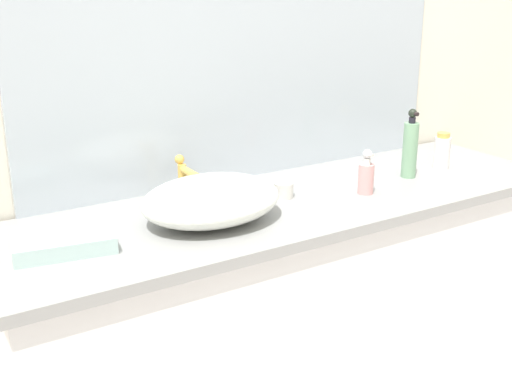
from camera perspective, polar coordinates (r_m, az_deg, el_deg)
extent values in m
cube|color=silver|center=(2.06, -1.65, 13.36)|extent=(6.00, 0.06, 2.60)
cube|color=white|center=(2.10, 3.17, -12.61)|extent=(1.73, 0.49, 0.80)
cube|color=gray|center=(1.92, 3.38, -1.84)|extent=(1.77, 0.53, 0.03)
ellipsoid|color=white|center=(1.73, -3.95, -1.49)|extent=(0.38, 0.29, 0.12)
cylinder|color=gold|center=(1.88, -6.47, -0.04)|extent=(0.02, 0.02, 0.11)
cylinder|color=gold|center=(1.81, -5.76, 0.87)|extent=(0.02, 0.11, 0.02)
sphere|color=gold|center=(1.87, -6.74, 2.08)|extent=(0.03, 0.03, 0.03)
cylinder|color=pink|center=(1.97, 9.63, 0.37)|extent=(0.05, 0.05, 0.09)
cylinder|color=silver|center=(1.96, 9.72, 1.89)|extent=(0.02, 0.02, 0.02)
sphere|color=silver|center=(1.95, 9.75, 2.53)|extent=(0.03, 0.03, 0.03)
cylinder|color=silver|center=(1.94, 9.97, 2.46)|extent=(0.01, 0.02, 0.01)
cylinder|color=#7AA880|center=(2.15, 13.36, 2.82)|extent=(0.05, 0.05, 0.18)
cylinder|color=black|center=(2.12, 13.55, 5.38)|extent=(0.02, 0.02, 0.02)
sphere|color=#232A20|center=(2.12, 13.60, 5.98)|extent=(0.03, 0.03, 0.03)
cylinder|color=black|center=(2.11, 13.81, 5.93)|extent=(0.01, 0.02, 0.01)
cylinder|color=white|center=(2.29, 16.01, 2.58)|extent=(0.05, 0.05, 0.11)
cylinder|color=gold|center=(2.27, 16.14, 4.07)|extent=(0.04, 0.04, 0.02)
cylinder|color=silver|center=(1.92, 2.43, -0.61)|extent=(0.06, 0.06, 0.04)
cube|color=silver|center=(1.62, -16.52, -5.12)|extent=(0.25, 0.17, 0.04)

